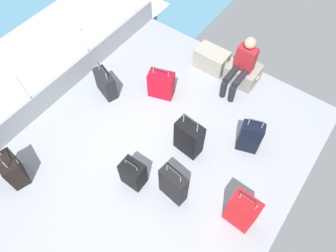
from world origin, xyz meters
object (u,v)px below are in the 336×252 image
Objects in this scene: suitcase_1 at (106,84)px; suitcase_8 at (189,138)px; cargo_crate_1 at (242,73)px; suitcase_6 at (12,169)px; cargo_crate_0 at (212,59)px; suitcase_3 at (133,174)px; suitcase_5 at (173,185)px; suitcase_7 at (161,84)px; suitcase_0 at (250,137)px; suitcase_4 at (242,211)px; passenger_seated at (242,65)px.

suitcase_8 is at bearing -3.18° from suitcase_1.
cargo_crate_1 is 4.28m from suitcase_6.
suitcase_3 is (0.32, -2.77, 0.05)m from cargo_crate_0.
cargo_crate_1 is at bearing 90.66° from suitcase_8.
suitcase_5 is 1.98m from suitcase_7.
suitcase_3 is at bearing -125.70° from suitcase_0.
suitcase_5 reaches higher than cargo_crate_1.
cargo_crate_1 is (0.65, 0.06, -0.02)m from cargo_crate_0.
suitcase_4 is at bearing -50.66° from cargo_crate_0.
suitcase_3 is (1.54, -1.08, 0.00)m from suitcase_1.
suitcase_3 reaches higher than cargo_crate_0.
passenger_seated is at bearing 82.95° from suitcase_3.
suitcase_0 is at bearing 37.27° from suitcase_8.
suitcase_8 is (1.05, -0.67, 0.07)m from suitcase_7.
suitcase_0 is (0.80, -1.09, -0.23)m from passenger_seated.
suitcase_0 reaches higher than suitcase_7.
suitcase_6 is (-1.51, -1.03, 0.02)m from suitcase_3.
suitcase_4 is at bearing 24.86° from suitcase_6.
suitcase_3 is at bearing -165.40° from suitcase_4.
suitcase_6 is 1.17× the size of suitcase_7.
suitcase_7 is 1.25m from suitcase_8.
suitcase_6 is at bearing -145.84° from suitcase_3.
suitcase_6 is at bearing -135.50° from suitcase_0.
suitcase_5 reaches higher than suitcase_3.
passenger_seated reaches higher than suitcase_3.
suitcase_3 is 1.66m from suitcase_4.
passenger_seated is 1.29× the size of suitcase_5.
suitcase_1 is (-1.87, -1.57, -0.30)m from passenger_seated.
suitcase_4 is 3.44m from suitcase_6.
suitcase_0 reaches higher than cargo_crate_1.
suitcase_1 is (-2.66, -0.49, -0.07)m from suitcase_0.
suitcase_1 is 1.04× the size of suitcase_7.
suitcase_3 is (-1.13, -1.57, -0.07)m from suitcase_0.
suitcase_6 is (-2.64, -2.59, -0.05)m from suitcase_0.
suitcase_6 is (-1.84, -3.68, -0.28)m from passenger_seated.
passenger_seated is 2.69m from suitcase_3.
suitcase_1 is 0.77× the size of suitcase_8.
suitcase_0 is at bearing 54.30° from suitcase_3.
suitcase_0 is at bearing -39.79° from cargo_crate_0.
suitcase_7 is at bearing -135.89° from passenger_seated.
cargo_crate_1 is 1.03× the size of suitcase_3.
suitcase_8 is (-1.26, 0.56, -0.02)m from suitcase_4.
cargo_crate_0 is 1.08× the size of suitcase_3.
suitcase_3 reaches higher than cargo_crate_1.
suitcase_0 is at bearing -53.70° from passenger_seated.
suitcase_3 is 0.79× the size of suitcase_6.
suitcase_5 is at bearing 16.32° from suitcase_3.
cargo_crate_0 is 3.05m from suitcase_4.
cargo_crate_0 is 0.82× the size of suitcase_0.
cargo_crate_1 is 0.82× the size of suitcase_6.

